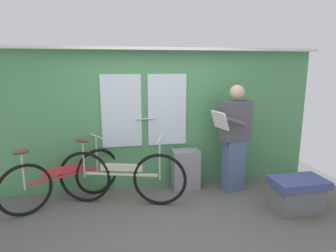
% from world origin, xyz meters
% --- Properties ---
extents(ground_plane, '(6.10, 3.88, 0.04)m').
position_xyz_m(ground_plane, '(0.00, 0.00, -0.02)').
color(ground_plane, '#56544F').
extents(train_door_wall, '(5.10, 0.28, 2.16)m').
position_xyz_m(train_door_wall, '(-0.01, 1.13, 1.13)').
color(train_door_wall, '#4C8C56').
rests_on(train_door_wall, ground_plane).
extents(bicycle_near_door, '(1.75, 0.64, 0.95)m').
position_xyz_m(bicycle_near_door, '(-0.60, 0.57, 0.40)').
color(bicycle_near_door, black).
rests_on(bicycle_near_door, ground_plane).
extents(bicycle_leaning_behind, '(1.52, 0.89, 0.91)m').
position_xyz_m(bicycle_leaning_behind, '(-1.39, 0.72, 0.37)').
color(bicycle_leaning_behind, black).
rests_on(bicycle_leaning_behind, ground_plane).
extents(passenger_reading_newspaper, '(0.60, 0.53, 1.63)m').
position_xyz_m(passenger_reading_newspaper, '(1.10, 0.68, 0.86)').
color(passenger_reading_newspaper, slate).
rests_on(passenger_reading_newspaper, ground_plane).
extents(trash_bin_by_wall, '(0.42, 0.28, 0.62)m').
position_xyz_m(trash_bin_by_wall, '(0.41, 0.92, 0.31)').
color(trash_bin_by_wall, gray).
rests_on(trash_bin_by_wall, ground_plane).
extents(bench_seat_corner, '(0.70, 0.44, 0.45)m').
position_xyz_m(bench_seat_corner, '(1.68, -0.10, 0.24)').
color(bench_seat_corner, '#3D477F').
rests_on(bench_seat_corner, ground_plane).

